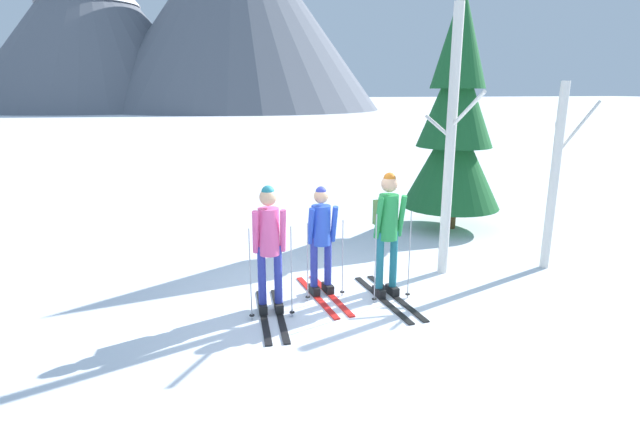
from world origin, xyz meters
name	(u,v)px	position (x,y,z in m)	size (l,w,h in m)	color
ground_plane	(322,302)	(0.00, 0.00, 0.00)	(400.00, 400.00, 0.00)	white
skier_in_pink	(269,242)	(-0.77, -0.15, 1.01)	(0.61, 1.74, 1.78)	black
skier_in_blue	(321,237)	(0.07, 0.29, 0.89)	(0.61, 1.67, 1.64)	red
skier_in_green	(388,227)	(0.98, -0.02, 1.06)	(0.61, 1.82, 1.85)	black
pine_tree_near	(455,122)	(3.81, 3.23, 2.32)	(2.10, 2.10, 5.07)	#51381E
birch_tree_tall	(450,144)	(2.29, 0.67, 2.14)	(0.38, 1.16, 4.24)	silver
birch_tree_slender	(555,174)	(4.13, 0.44, 1.63)	(0.82, 0.56, 3.11)	silver
mountain_ridge_distant	(180,14)	(-0.63, 76.67, 13.82)	(60.81, 44.00, 28.88)	slate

